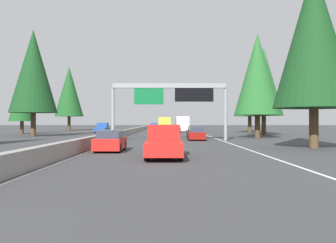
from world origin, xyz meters
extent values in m
plane|color=#38383A|center=(60.00, 0.00, 0.00)|extent=(320.00, 320.00, 0.00)
cube|color=gray|center=(80.00, 0.30, 0.45)|extent=(180.00, 0.56, 0.90)
cube|color=silver|center=(70.00, -11.52, 0.01)|extent=(160.00, 0.16, 0.01)
cube|color=silver|center=(70.00, -0.25, 0.01)|extent=(160.00, 0.16, 0.01)
cylinder|color=gray|center=(34.58, 0.30, 2.87)|extent=(0.36, 0.36, 5.73)
cylinder|color=gray|center=(34.58, -12.02, 2.87)|extent=(0.36, 0.36, 5.73)
cube|color=gray|center=(34.58, -5.86, 5.98)|extent=(0.50, 12.32, 0.50)
cube|color=#0C602D|center=(34.43, -3.64, 4.88)|extent=(0.12, 3.20, 1.90)
cube|color=black|center=(34.43, -8.57, 4.98)|extent=(0.16, 4.20, 1.50)
cube|color=red|center=(15.51, -5.42, 0.61)|extent=(5.60, 2.00, 0.70)
cube|color=red|center=(16.52, -5.42, 1.41)|extent=(2.24, 1.84, 0.90)
cube|color=#2D3847|center=(16.52, -5.42, 1.50)|extent=(2.02, 1.92, 0.41)
cylinder|color=black|center=(17.36, -4.56, 0.40)|extent=(0.80, 0.28, 0.80)
cylinder|color=black|center=(17.36, -6.28, 0.40)|extent=(0.80, 0.28, 0.80)
cylinder|color=black|center=(13.67, -4.56, 0.40)|extent=(0.80, 0.28, 0.80)
cylinder|color=black|center=(13.67, -6.28, 0.40)|extent=(0.80, 0.28, 0.80)
cube|color=red|center=(20.29, -1.66, 0.53)|extent=(4.40, 1.80, 0.76)
cube|color=#2D3847|center=(20.07, -1.66, 1.19)|extent=(2.46, 1.51, 0.56)
cylinder|color=black|center=(21.69, -0.87, 0.32)|extent=(0.64, 0.22, 0.64)
cylinder|color=black|center=(21.69, -2.45, 0.32)|extent=(0.64, 0.22, 0.64)
cylinder|color=black|center=(18.88, -0.87, 0.32)|extent=(0.64, 0.22, 0.64)
cylinder|color=black|center=(18.88, -2.45, 0.32)|extent=(0.64, 0.22, 0.64)
cube|color=gold|center=(70.07, -5.17, 1.70)|extent=(6.12, 2.40, 2.50)
cube|color=slate|center=(74.32, -5.17, 1.40)|extent=(2.38, 2.30, 1.90)
cylinder|color=black|center=(74.15, -4.11, 0.45)|extent=(0.90, 0.28, 0.90)
cylinder|color=black|center=(74.15, -6.23, 0.45)|extent=(0.90, 0.28, 0.90)
cylinder|color=black|center=(68.37, -4.11, 0.45)|extent=(0.90, 0.28, 0.90)
cylinder|color=black|center=(68.37, -6.23, 0.45)|extent=(0.90, 0.28, 0.90)
cube|color=#1E4793|center=(100.96, -1.88, 0.97)|extent=(5.00, 1.95, 1.44)
cube|color=#2D3847|center=(98.66, -1.88, 1.22)|extent=(0.08, 1.48, 0.56)
cylinder|color=black|center=(102.66, -1.03, 0.35)|extent=(0.70, 0.24, 0.70)
cylinder|color=black|center=(102.66, -2.74, 0.35)|extent=(0.70, 0.24, 0.70)
cylinder|color=black|center=(99.26, -1.03, 0.35)|extent=(0.70, 0.24, 0.70)
cylinder|color=black|center=(99.26, -2.74, 0.35)|extent=(0.70, 0.24, 0.70)
cube|color=white|center=(71.24, -8.75, 1.65)|extent=(11.50, 2.50, 2.90)
cube|color=#2D3847|center=(71.24, -8.75, 2.01)|extent=(11.04, 2.55, 0.84)
cylinder|color=black|center=(75.27, -7.65, 0.50)|extent=(1.00, 0.30, 1.00)
cylinder|color=black|center=(75.27, -9.85, 0.50)|extent=(1.00, 0.30, 1.00)
cylinder|color=black|center=(67.22, -7.65, 0.50)|extent=(1.00, 0.30, 1.00)
cylinder|color=black|center=(67.22, -9.85, 0.50)|extent=(1.00, 0.30, 1.00)
cube|color=maroon|center=(35.42, -8.84, 0.53)|extent=(4.40, 1.80, 0.76)
cube|color=#2D3847|center=(35.20, -8.84, 1.19)|extent=(2.46, 1.51, 0.56)
cylinder|color=black|center=(36.82, -8.05, 0.32)|extent=(0.64, 0.22, 0.64)
cylinder|color=black|center=(36.82, -9.63, 0.32)|extent=(0.64, 0.22, 0.64)
cylinder|color=black|center=(34.01, -8.05, 0.32)|extent=(0.64, 0.22, 0.64)
cylinder|color=black|center=(34.01, -9.63, 0.32)|extent=(0.64, 0.22, 0.64)
cube|color=black|center=(42.47, -9.16, 0.53)|extent=(4.40, 1.80, 0.76)
cube|color=#2D3847|center=(42.25, -9.16, 1.19)|extent=(2.46, 1.51, 0.56)
cylinder|color=black|center=(43.87, -8.37, 0.32)|extent=(0.64, 0.22, 0.64)
cylinder|color=black|center=(43.87, -9.95, 0.32)|extent=(0.64, 0.22, 0.64)
cylinder|color=black|center=(41.06, -8.37, 0.32)|extent=(0.64, 0.22, 0.64)
cylinder|color=black|center=(41.06, -9.95, 0.32)|extent=(0.64, 0.22, 0.64)
cube|color=#1E4793|center=(62.21, 6.44, 0.61)|extent=(5.60, 2.00, 0.70)
cube|color=#1E4793|center=(63.22, 6.44, 1.41)|extent=(2.24, 1.84, 0.90)
cube|color=#2D3847|center=(63.22, 6.44, 1.50)|extent=(2.02, 1.92, 0.41)
cylinder|color=black|center=(64.06, 7.30, 0.40)|extent=(0.80, 0.28, 0.80)
cylinder|color=black|center=(64.06, 5.58, 0.40)|extent=(0.80, 0.28, 0.80)
cylinder|color=black|center=(60.37, 7.30, 0.40)|extent=(0.80, 0.28, 0.80)
cylinder|color=black|center=(60.37, 5.58, 0.40)|extent=(0.80, 0.28, 0.80)
cylinder|color=#4C3823|center=(22.87, -16.93, 1.55)|extent=(0.70, 0.70, 3.10)
cone|color=#143D19|center=(22.87, -16.93, 8.60)|extent=(6.20, 6.20, 10.99)
cylinder|color=#4C3823|center=(40.68, -17.04, 1.45)|extent=(0.68, 0.68, 2.91)
cone|color=#236028|center=(40.68, -17.04, 8.06)|extent=(5.82, 5.82, 10.31)
cylinder|color=#4C3823|center=(51.44, -20.72, 1.50)|extent=(0.69, 0.69, 2.99)
cone|color=#236028|center=(51.44, -20.72, 8.30)|extent=(5.99, 5.99, 10.61)
cylinder|color=#4C3823|center=(66.17, -21.91, 1.57)|extent=(0.70, 0.70, 3.13)
cone|color=#236028|center=(66.17, -21.91, 8.69)|extent=(6.27, 6.27, 11.11)
cylinder|color=#4C3823|center=(46.30, 13.29, 1.66)|extent=(0.72, 0.72, 3.32)
cone|color=#143D19|center=(46.30, 13.29, 9.20)|extent=(6.64, 6.64, 11.77)
cylinder|color=#4C3823|center=(55.87, 18.71, 1.07)|extent=(0.59, 0.59, 2.14)
cone|color=#194C1E|center=(55.87, 18.71, 5.93)|extent=(4.28, 4.28, 7.58)
cylinder|color=#4C3823|center=(81.43, 17.68, 1.67)|extent=(0.73, 0.73, 3.35)
cone|color=#194C1E|center=(81.43, 17.68, 9.28)|extent=(6.69, 6.69, 11.87)
camera|label=1|loc=(-5.04, -5.58, 2.03)|focal=38.84mm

